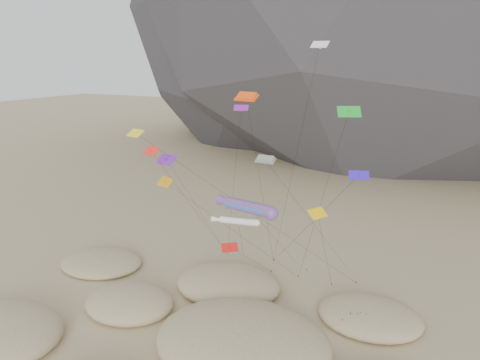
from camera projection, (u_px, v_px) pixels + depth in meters
name	position (u px, v px, depth m)	size (l,w,h in m)	color
ground	(181.00, 358.00, 44.87)	(500.00, 500.00, 0.00)	#CCB789
dunes	(190.00, 335.00, 47.19)	(51.27, 32.72, 4.10)	#CCB789
dune_grass	(188.00, 328.00, 48.40)	(40.68, 29.95, 1.48)	black
kite_stakes	(284.00, 267.00, 63.78)	(19.95, 3.69, 0.30)	#3F2D1E
rainbow_tube_kite	(247.00, 207.00, 45.81)	(8.37, 20.67, 14.75)	#DC1746
white_tube_kite	(236.00, 221.00, 50.87)	(8.40, 14.11, 11.27)	white
orange_parafoil	(247.00, 98.00, 54.61)	(3.09, 7.10, 24.04)	#FF490D
multi_parafoil	(267.00, 162.00, 47.40)	(6.34, 17.46, 18.39)	#F8501A
delta_kites	(236.00, 160.00, 50.60)	(26.58, 18.85, 29.56)	#6D1DA9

